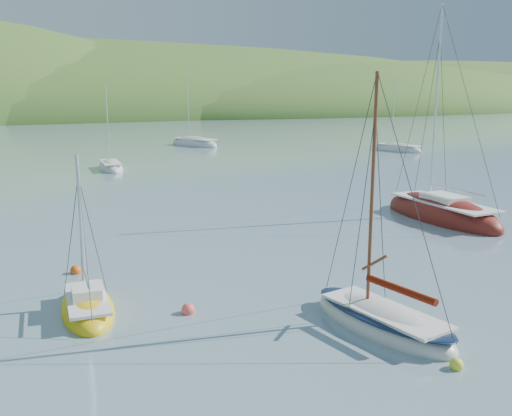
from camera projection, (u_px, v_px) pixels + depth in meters
name	position (u px, v px, depth m)	size (l,w,h in m)	color
ground	(384.00, 327.00, 18.88)	(700.00, 700.00, 0.00)	#7696A4
shoreline_hills	(0.00, 114.00, 168.51)	(690.00, 135.00, 56.00)	#346426
daysailer_white	(382.00, 321.00, 18.80)	(3.09, 6.05, 8.87)	silver
sloop_red	(441.00, 215.00, 34.27)	(3.26, 9.22, 13.59)	maroon
sailboat_yellow	(87.00, 308.00, 20.07)	(2.11, 4.68, 6.06)	yellow
distant_sloop_a	(111.00, 168.00, 54.92)	(2.50, 6.26, 8.78)	silver
distant_sloop_b	(194.00, 144.00, 77.26)	(6.07, 8.83, 11.92)	silver
distant_sloop_d	(397.00, 150.00, 70.80)	(4.42, 7.07, 9.52)	silver
mooring_buoys	(297.00, 273.00, 23.99)	(21.15, 13.62, 0.49)	yellow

